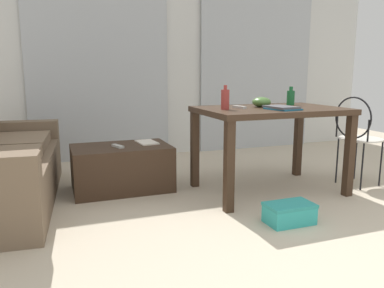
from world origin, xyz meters
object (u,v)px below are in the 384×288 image
Objects in this scene: bottle_far at (291,97)px; book_stack at (282,108)px; bottle_near at (225,99)px; craft_table at (270,119)px; tv_remote_on_table at (239,107)px; coffee_table at (122,168)px; shoebox at (289,213)px; bowl at (262,102)px; wire_chair at (357,131)px; tv_remote_primary at (118,146)px; scissors at (292,106)px; magazine at (147,142)px.

book_stack is at bearing -132.86° from bottle_far.
bottle_near reaches higher than bottle_far.
craft_table is 7.13× the size of bottle_far.
craft_table is 0.32m from tv_remote_on_table.
shoebox is at bearing -51.63° from coffee_table.
book_stack is at bearing -21.11° from bottle_near.
bowl is 0.54× the size of book_stack.
wire_chair is 0.71m from bottle_far.
craft_table is 0.91m from wire_chair.
bottle_near is 0.50m from book_stack.
bowl is at bearing -35.59° from tv_remote_primary.
tv_remote_on_table reaches higher than craft_table.
bottle_far is 1.74m from tv_remote_primary.
shoebox is at bearing -152.50° from wire_chair.
shoebox is at bearing -123.39° from bottle_far.
wire_chair is 4.86× the size of bottle_far.
magazine is at bearing 155.39° from scissors.
bowl reaches higher than shoebox.
book_stack is 0.95m from shoebox.
wire_chair is 2.77× the size of book_stack.
tv_remote_on_table is (-0.28, 0.24, -0.00)m from book_stack.
bottle_far reaches higher than bowl.
tv_remote_on_table is at bearing -170.73° from bowl.
magazine is (0.27, 0.07, 0.22)m from coffee_table.
scissors is (-0.09, -0.16, -0.07)m from bottle_far.
bottle_far is 1.11× the size of tv_remote_primary.
bottle_far is at bearing 0.84° from tv_remote_on_table.
scissors is (0.54, -0.03, -0.01)m from tv_remote_on_table.
bottle_far is 0.64× the size of magazine.
book_stack is (1.27, -0.72, 0.59)m from coffee_table.
scissors is at bearing 40.05° from book_stack.
bottle_near is 1.16× the size of bottle_far.
magazine is at bearing 162.76° from bottle_far.
wire_chair is (0.89, -0.14, -0.14)m from craft_table.
bottle_near is at bearing -166.20° from bottle_far.
bottle_near is (-0.47, -0.02, 0.20)m from craft_table.
magazine is 1.58m from shoebox.
wire_chair is 1.39m from shoebox.
bottle_far is at bearing -22.27° from magazine.
coffee_table is at bearing 128.37° from shoebox.
wire_chair is at bearing 27.50° from shoebox.
shoebox is (0.02, -0.80, -0.72)m from tv_remote_on_table.
tv_remote_on_table is (0.17, 0.07, -0.08)m from bottle_near.
bottle_near is at bearing -33.82° from coffee_table.
tv_remote_primary is at bearing 160.47° from craft_table.
bowl is at bearing 96.70° from book_stack.
bottle_near reaches higher than magazine.
magazine reaches higher than shoebox.
shoebox is at bearing -110.19° from craft_table.
bowl is at bearing 14.23° from bottle_near.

